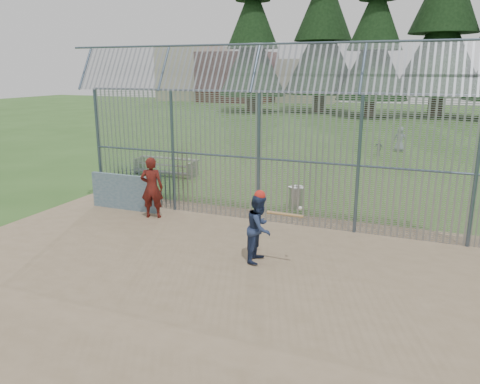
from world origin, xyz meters
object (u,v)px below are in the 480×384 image
at_px(batter, 259,228).
at_px(onlooker, 152,188).
at_px(dugout_wall, 124,192).
at_px(trash_can, 296,197).
at_px(bleacher, 166,166).

distance_m(batter, onlooker, 4.81).
distance_m(dugout_wall, trash_can, 5.87).
bearing_deg(batter, onlooker, 64.13).
bearing_deg(onlooker, batter, 136.99).
bearing_deg(batter, dugout_wall, 66.14).
bearing_deg(bleacher, dugout_wall, -73.71).
relative_size(batter, trash_can, 2.06).
distance_m(dugout_wall, onlooker, 1.48).
relative_size(batter, onlooker, 0.86).
bearing_deg(bleacher, onlooker, -62.77).
xyz_separation_m(dugout_wall, onlooker, (1.37, -0.39, 0.38)).
relative_size(dugout_wall, onlooker, 1.27).
height_order(onlooker, bleacher, onlooker).
xyz_separation_m(batter, bleacher, (-7.27, 7.66, -0.46)).
xyz_separation_m(batter, onlooker, (-4.36, 2.02, 0.13)).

